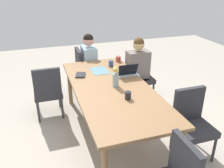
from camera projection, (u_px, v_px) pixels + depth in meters
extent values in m
plane|color=#B2A899|center=(112.00, 132.00, 3.70)|extent=(10.00, 10.00, 0.00)
cube|color=olive|center=(112.00, 89.00, 3.39)|extent=(2.38, 1.04, 0.04)
cylinder|color=olive|center=(180.00, 154.00, 2.72)|extent=(0.07, 0.07, 0.72)
cylinder|color=olive|center=(116.00, 79.00, 4.63)|extent=(0.07, 0.07, 0.72)
cylinder|color=olive|center=(70.00, 85.00, 4.38)|extent=(0.07, 0.07, 0.72)
cube|color=#2D2D33|center=(140.00, 79.00, 4.51)|extent=(0.44, 0.44, 0.08)
cube|color=#2D2D33|center=(137.00, 62.00, 4.56)|extent=(0.06, 0.42, 0.45)
cylinder|color=#333338|center=(153.00, 93.00, 4.49)|extent=(0.04, 0.04, 0.37)
cylinder|color=#333338|center=(134.00, 96.00, 4.39)|extent=(0.04, 0.04, 0.37)
cylinder|color=#333338|center=(144.00, 85.00, 4.82)|extent=(0.04, 0.04, 0.37)
cylinder|color=#333338|center=(126.00, 87.00, 4.71)|extent=(0.04, 0.04, 0.37)
cube|color=#2D2D33|center=(137.00, 88.00, 4.57)|extent=(0.36, 0.34, 0.45)
cube|color=slate|center=(138.00, 65.00, 4.37)|extent=(0.24, 0.40, 0.50)
sphere|color=tan|center=(139.00, 45.00, 4.22)|extent=(0.20, 0.20, 0.20)
sphere|color=#51381E|center=(139.00, 43.00, 4.20)|extent=(0.19, 0.19, 0.19)
cube|color=#2D2D33|center=(89.00, 73.00, 4.80)|extent=(0.44, 0.44, 0.08)
cube|color=#2D2D33|center=(79.00, 61.00, 4.63)|extent=(0.42, 0.06, 0.45)
cylinder|color=#333338|center=(96.00, 78.00, 5.11)|extent=(0.04, 0.04, 0.37)
cylinder|color=#333338|center=(101.00, 86.00, 4.78)|extent=(0.04, 0.04, 0.37)
cylinder|color=#333338|center=(78.00, 81.00, 5.00)|extent=(0.04, 0.04, 0.37)
cylinder|color=#333338|center=(82.00, 88.00, 4.67)|extent=(0.04, 0.04, 0.37)
cube|color=#2D2D33|center=(90.00, 82.00, 4.82)|extent=(0.34, 0.36, 0.45)
cube|color=#99B7CC|center=(89.00, 60.00, 4.62)|extent=(0.40, 0.24, 0.50)
sphere|color=tan|center=(88.00, 41.00, 4.47)|extent=(0.20, 0.20, 0.20)
sphere|color=black|center=(88.00, 39.00, 4.45)|extent=(0.19, 0.19, 0.19)
cube|color=#2D2D33|center=(48.00, 93.00, 3.99)|extent=(0.44, 0.44, 0.08)
cube|color=#2D2D33|center=(47.00, 83.00, 3.72)|extent=(0.06, 0.42, 0.45)
cylinder|color=#333338|center=(37.00, 101.00, 4.20)|extent=(0.04, 0.04, 0.37)
cylinder|color=#333338|center=(60.00, 98.00, 4.31)|extent=(0.04, 0.04, 0.37)
cylinder|color=#333338|center=(38.00, 112.00, 3.87)|extent=(0.04, 0.04, 0.37)
cylinder|color=#333338|center=(62.00, 108.00, 3.98)|extent=(0.04, 0.04, 0.37)
cube|color=#2D2D33|center=(195.00, 129.00, 3.07)|extent=(0.44, 0.44, 0.08)
cube|color=#2D2D33|center=(189.00, 104.00, 3.12)|extent=(0.06, 0.42, 0.45)
cylinder|color=#333338|center=(214.00, 150.00, 3.05)|extent=(0.04, 0.04, 0.37)
cylinder|color=#333338|center=(188.00, 156.00, 2.95)|extent=(0.04, 0.04, 0.37)
cylinder|color=#333338|center=(196.00, 132.00, 3.38)|extent=(0.04, 0.04, 0.37)
cylinder|color=#333338|center=(172.00, 138.00, 3.27)|extent=(0.04, 0.04, 0.37)
cube|color=#2D2D33|center=(185.00, 163.00, 2.15)|extent=(0.42, 0.06, 0.45)
cylinder|color=#8EA8B7|center=(116.00, 80.00, 3.37)|extent=(0.09, 0.09, 0.19)
sphere|color=gold|center=(115.00, 69.00, 3.34)|extent=(0.07, 0.07, 0.07)
cylinder|color=#477A3D|center=(115.00, 71.00, 3.35)|extent=(0.01, 0.01, 0.06)
sphere|color=gold|center=(115.00, 70.00, 3.30)|extent=(0.06, 0.06, 0.06)
cylinder|color=#477A3D|center=(115.00, 72.00, 3.31)|extent=(0.01, 0.01, 0.07)
sphere|color=gold|center=(117.00, 71.00, 3.31)|extent=(0.05, 0.05, 0.05)
cylinder|color=#477A3D|center=(117.00, 73.00, 3.32)|extent=(0.01, 0.01, 0.04)
cube|color=slate|center=(126.00, 74.00, 3.82)|extent=(0.26, 0.36, 0.00)
cube|color=slate|center=(99.00, 71.00, 3.95)|extent=(0.36, 0.26, 0.00)
cube|color=silver|center=(126.00, 74.00, 3.79)|extent=(0.22, 0.32, 0.02)
cube|color=black|center=(128.00, 70.00, 3.69)|extent=(0.08, 0.31, 0.19)
cylinder|color=#AD3D38|center=(118.00, 59.00, 4.34)|extent=(0.09, 0.09, 0.10)
cylinder|color=#33477A|center=(111.00, 64.00, 4.11)|extent=(0.08, 0.08, 0.10)
cylinder|color=#232328|center=(128.00, 95.00, 3.05)|extent=(0.08, 0.08, 0.10)
cube|color=#28282D|center=(80.00, 75.00, 3.76)|extent=(0.23, 0.19, 0.02)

